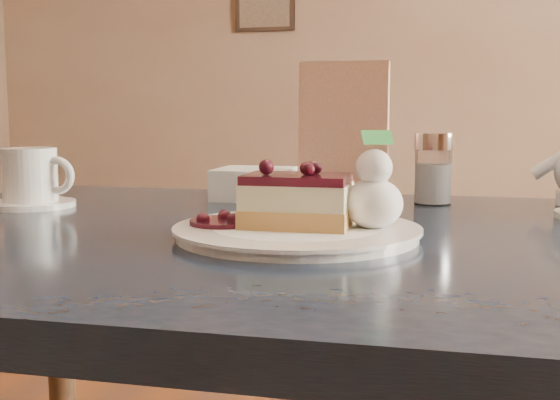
% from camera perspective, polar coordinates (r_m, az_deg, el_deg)
% --- Properties ---
extents(main_table, '(1.17, 0.80, 0.71)m').
position_cam_1_polar(main_table, '(0.82, 2.06, -7.65)').
color(main_table, black).
rests_on(main_table, ground).
extents(dessert_plate, '(0.26, 0.26, 0.01)m').
position_cam_1_polar(dessert_plate, '(0.76, 1.39, -2.65)').
color(dessert_plate, white).
rests_on(dessert_plate, main_table).
extents(cheesecake_slice, '(0.12, 0.09, 0.06)m').
position_cam_1_polar(cheesecake_slice, '(0.75, 1.40, -0.10)').
color(cheesecake_slice, '#BF7F4C').
rests_on(cheesecake_slice, dessert_plate).
extents(whipped_cream, '(0.06, 0.06, 0.06)m').
position_cam_1_polar(whipped_cream, '(0.75, 7.61, -0.26)').
color(whipped_cream, white).
rests_on(whipped_cream, dessert_plate).
extents(berry_sauce, '(0.08, 0.08, 0.01)m').
position_cam_1_polar(berry_sauce, '(0.77, -4.57, -1.81)').
color(berry_sauce, black).
rests_on(berry_sauce, dessert_plate).
extents(coffee_set, '(0.13, 0.12, 0.08)m').
position_cam_1_polar(coffee_set, '(1.06, -19.52, 1.48)').
color(coffee_set, white).
rests_on(coffee_set, main_table).
extents(menu_card, '(0.13, 0.03, 0.21)m').
position_cam_1_polar(menu_card, '(1.06, 5.20, 5.52)').
color(menu_card, '#FCEAB9').
rests_on(menu_card, main_table).
extents(sugar_shaker, '(0.06, 0.06, 0.10)m').
position_cam_1_polar(sugar_shaker, '(1.05, 12.35, 2.55)').
color(sugar_shaker, white).
rests_on(sugar_shaker, main_table).
extents(napkin_stack, '(0.12, 0.12, 0.05)m').
position_cam_1_polar(napkin_stack, '(1.09, -2.11, 1.34)').
color(napkin_stack, white).
rests_on(napkin_stack, main_table).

